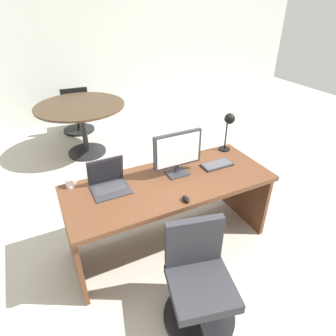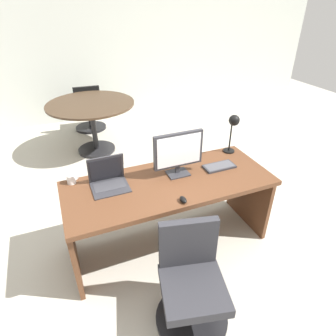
{
  "view_description": "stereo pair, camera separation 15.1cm",
  "coord_description": "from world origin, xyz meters",
  "px_view_note": "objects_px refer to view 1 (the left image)",
  "views": [
    {
      "loc": [
        -0.97,
        -1.92,
        2.19
      ],
      "look_at": [
        0.0,
        0.04,
        0.87
      ],
      "focal_mm": 30.78,
      "sensor_mm": 36.0,
      "label": 1
    },
    {
      "loc": [
        -0.83,
        -1.98,
        2.19
      ],
      "look_at": [
        0.0,
        0.04,
        0.87
      ],
      "focal_mm": 30.78,
      "sensor_mm": 36.0,
      "label": 2
    }
  ],
  "objects_px": {
    "mouse": "(186,199)",
    "coffee_mug": "(70,183)",
    "desk_lamp": "(229,124)",
    "laptop": "(108,179)",
    "meeting_chair_near": "(77,115)",
    "office_chair": "(199,285)",
    "meeting_table": "(82,117)",
    "monitor": "(178,151)",
    "keyboard": "(217,165)",
    "desk": "(168,196)"
  },
  "relations": [
    {
      "from": "keyboard",
      "to": "meeting_table",
      "type": "relative_size",
      "value": 0.24
    },
    {
      "from": "meeting_chair_near",
      "to": "keyboard",
      "type": "bearing_deg",
      "value": -76.02
    },
    {
      "from": "meeting_chair_near",
      "to": "coffee_mug",
      "type": "bearing_deg",
      "value": -100.96
    },
    {
      "from": "office_chair",
      "to": "keyboard",
      "type": "bearing_deg",
      "value": 49.95
    },
    {
      "from": "mouse",
      "to": "office_chair",
      "type": "height_order",
      "value": "office_chair"
    },
    {
      "from": "desk",
      "to": "mouse",
      "type": "relative_size",
      "value": 21.03
    },
    {
      "from": "mouse",
      "to": "office_chair",
      "type": "relative_size",
      "value": 0.11
    },
    {
      "from": "laptop",
      "to": "coffee_mug",
      "type": "distance_m",
      "value": 0.33
    },
    {
      "from": "monitor",
      "to": "desk_lamp",
      "type": "distance_m",
      "value": 0.71
    },
    {
      "from": "keyboard",
      "to": "coffee_mug",
      "type": "height_order",
      "value": "coffee_mug"
    },
    {
      "from": "meeting_chair_near",
      "to": "laptop",
      "type": "bearing_deg",
      "value": -94.97
    },
    {
      "from": "laptop",
      "to": "keyboard",
      "type": "distance_m",
      "value": 1.06
    },
    {
      "from": "desk_lamp",
      "to": "coffee_mug",
      "type": "xyz_separation_m",
      "value": [
        -1.62,
        0.04,
        -0.27
      ]
    },
    {
      "from": "laptop",
      "to": "keyboard",
      "type": "xyz_separation_m",
      "value": [
        1.05,
        -0.13,
        -0.07
      ]
    },
    {
      "from": "monitor",
      "to": "laptop",
      "type": "bearing_deg",
      "value": 172.61
    },
    {
      "from": "desk_lamp",
      "to": "coffee_mug",
      "type": "distance_m",
      "value": 1.64
    },
    {
      "from": "desk_lamp",
      "to": "coffee_mug",
      "type": "relative_size",
      "value": 4.16
    },
    {
      "from": "laptop",
      "to": "meeting_table",
      "type": "distance_m",
      "value": 2.18
    },
    {
      "from": "desk_lamp",
      "to": "monitor",
      "type": "bearing_deg",
      "value": -165.35
    },
    {
      "from": "mouse",
      "to": "coffee_mug",
      "type": "xyz_separation_m",
      "value": [
        -0.8,
        0.62,
        0.02
      ]
    },
    {
      "from": "desk",
      "to": "laptop",
      "type": "height_order",
      "value": "laptop"
    },
    {
      "from": "coffee_mug",
      "to": "monitor",
      "type": "bearing_deg",
      "value": -13.52
    },
    {
      "from": "office_chair",
      "to": "meeting_table",
      "type": "bearing_deg",
      "value": 93.04
    },
    {
      "from": "laptop",
      "to": "office_chair",
      "type": "height_order",
      "value": "laptop"
    },
    {
      "from": "office_chair",
      "to": "meeting_chair_near",
      "type": "xyz_separation_m",
      "value": [
        -0.1,
        3.99,
        0.01
      ]
    },
    {
      "from": "office_chair",
      "to": "meeting_table",
      "type": "xyz_separation_m",
      "value": [
        -0.16,
        3.1,
        0.28
      ]
    },
    {
      "from": "desk_lamp",
      "to": "desk",
      "type": "bearing_deg",
      "value": -164.71
    },
    {
      "from": "coffee_mug",
      "to": "meeting_table",
      "type": "bearing_deg",
      "value": 76.05
    },
    {
      "from": "monitor",
      "to": "coffee_mug",
      "type": "relative_size",
      "value": 4.61
    },
    {
      "from": "laptop",
      "to": "desk_lamp",
      "type": "xyz_separation_m",
      "value": [
        1.32,
        0.1,
        0.23
      ]
    },
    {
      "from": "coffee_mug",
      "to": "office_chair",
      "type": "relative_size",
      "value": 0.12
    },
    {
      "from": "desk_lamp",
      "to": "meeting_chair_near",
      "type": "relative_size",
      "value": 0.49
    },
    {
      "from": "monitor",
      "to": "mouse",
      "type": "xyz_separation_m",
      "value": [
        -0.13,
        -0.4,
        -0.22
      ]
    },
    {
      "from": "monitor",
      "to": "meeting_table",
      "type": "relative_size",
      "value": 0.36
    },
    {
      "from": "monitor",
      "to": "keyboard",
      "type": "height_order",
      "value": "monitor"
    },
    {
      "from": "keyboard",
      "to": "desk_lamp",
      "type": "relative_size",
      "value": 0.73
    },
    {
      "from": "monitor",
      "to": "meeting_chair_near",
      "type": "distance_m",
      "value": 3.21
    },
    {
      "from": "mouse",
      "to": "desk_lamp",
      "type": "relative_size",
      "value": 0.21
    },
    {
      "from": "monitor",
      "to": "meeting_table",
      "type": "bearing_deg",
      "value": 100.91
    },
    {
      "from": "mouse",
      "to": "desk",
      "type": "bearing_deg",
      "value": 88.02
    },
    {
      "from": "coffee_mug",
      "to": "meeting_table",
      "type": "height_order",
      "value": "coffee_mug"
    },
    {
      "from": "desk",
      "to": "office_chair",
      "type": "height_order",
      "value": "office_chair"
    },
    {
      "from": "laptop",
      "to": "meeting_chair_near",
      "type": "height_order",
      "value": "laptop"
    },
    {
      "from": "monitor",
      "to": "keyboard",
      "type": "xyz_separation_m",
      "value": [
        0.42,
        -0.04,
        -0.23
      ]
    },
    {
      "from": "desk",
      "to": "meeting_chair_near",
      "type": "height_order",
      "value": "meeting_chair_near"
    },
    {
      "from": "mouse",
      "to": "meeting_table",
      "type": "bearing_deg",
      "value": 96.46
    },
    {
      "from": "monitor",
      "to": "meeting_chair_near",
      "type": "relative_size",
      "value": 0.55
    },
    {
      "from": "keyboard",
      "to": "coffee_mug",
      "type": "bearing_deg",
      "value": 168.76
    },
    {
      "from": "desk",
      "to": "monitor",
      "type": "relative_size",
      "value": 4.04
    },
    {
      "from": "monitor",
      "to": "desk_lamp",
      "type": "xyz_separation_m",
      "value": [
        0.69,
        0.18,
        0.07
      ]
    }
  ]
}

